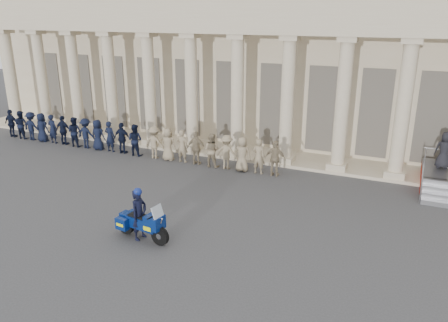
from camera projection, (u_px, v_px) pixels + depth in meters
ground at (186, 227)px, 15.60m from camera, size 90.00×90.00×0.00m
building at (298, 59)px, 26.90m from camera, size 40.00×12.50×9.00m
officer_rank at (122, 138)px, 23.50m from camera, size 17.79×0.65×1.71m
motorcycle at (143, 223)px, 14.59m from camera, size 2.16×0.96×1.39m
rider at (139, 214)px, 14.55m from camera, size 0.50×0.69×1.85m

